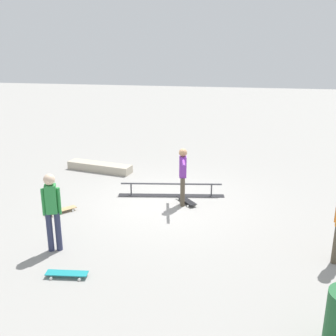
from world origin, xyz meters
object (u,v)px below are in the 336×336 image
(bystander_green_shirt, at_px, (52,208))
(skate_ledge, at_px, (100,167))
(grind_rail, at_px, (171,190))
(skater_main, at_px, (183,173))
(skateboard_main, at_px, (186,200))
(loose_skateboard_teal, at_px, (67,273))
(loose_skateboard_natural, at_px, (61,210))

(bystander_green_shirt, bearing_deg, skate_ledge, -101.25)
(grind_rail, distance_m, skater_main, 1.06)
(grind_rail, distance_m, skate_ledge, 3.40)
(grind_rail, relative_size, skate_ledge, 1.32)
(grind_rail, relative_size, skateboard_main, 4.10)
(skate_ledge, height_order, skater_main, skater_main)
(skateboard_main, bearing_deg, skate_ledge, -163.50)
(skater_main, relative_size, skateboard_main, 2.13)
(skate_ledge, bearing_deg, skater_main, 142.91)
(loose_skateboard_teal, bearing_deg, bystander_green_shirt, -60.73)
(bystander_green_shirt, bearing_deg, loose_skateboard_teal, 104.78)
(grind_rail, bearing_deg, skate_ledge, -42.12)
(skater_main, bearing_deg, skate_ledge, 41.62)
(skater_main, height_order, loose_skateboard_teal, skater_main)
(skateboard_main, bearing_deg, bystander_green_shirt, -76.39)
(grind_rail, relative_size, bystander_green_shirt, 1.78)
(grind_rail, distance_m, skateboard_main, 0.69)
(skate_ledge, xyz_separation_m, bystander_green_shirt, (-0.96, 5.43, 0.84))
(skate_ledge, relative_size, loose_skateboard_teal, 2.83)
(skateboard_main, bearing_deg, grind_rail, -170.51)
(skate_ledge, relative_size, loose_skateboard_natural, 3.15)
(skateboard_main, xyz_separation_m, loose_skateboard_natural, (3.12, 1.27, 0.00))
(skateboard_main, bearing_deg, skater_main, -67.50)
(skate_ledge, relative_size, bystander_green_shirt, 1.34)
(skateboard_main, distance_m, loose_skateboard_teal, 4.39)
(loose_skateboard_natural, xyz_separation_m, loose_skateboard_teal, (-1.40, 2.77, 0.00))
(skate_ledge, xyz_separation_m, loose_skateboard_natural, (-0.24, 3.58, -0.06))
(skateboard_main, xyz_separation_m, loose_skateboard_teal, (1.72, 4.04, 0.00))
(skater_main, bearing_deg, loose_skateboard_teal, 145.90)
(skater_main, distance_m, loose_skateboard_natural, 3.34)
(grind_rail, bearing_deg, loose_skateboard_teal, 65.95)
(skater_main, relative_size, loose_skateboard_teal, 1.95)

